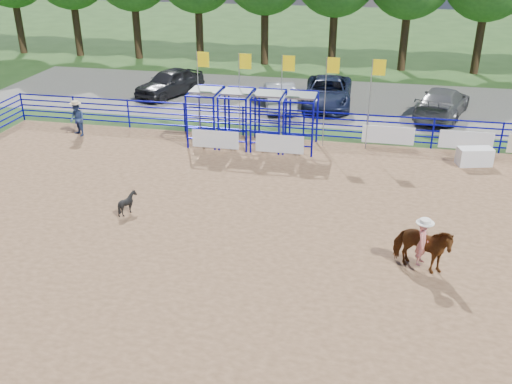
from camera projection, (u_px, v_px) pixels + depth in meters
The scene contains 13 objects.
ground at pixel (264, 241), 18.88m from camera, with size 120.00×120.00×0.00m, color #305321.
arena_dirt at pixel (264, 241), 18.88m from camera, with size 30.00×20.00×0.02m, color #916A48.
gravel_strip at pixel (318, 100), 33.94m from camera, with size 40.00×10.00×0.01m, color slate.
announcer_table at pixel (474, 157), 24.66m from camera, with size 1.45×0.68×0.77m, color white.
horse_and_rider at pixel (422, 245), 16.93m from camera, with size 2.02×1.44×2.42m.
calf at pixel (128, 203), 20.51m from camera, with size 0.65×0.74×0.81m, color black.
spectator_cowboy at pixel (77, 119), 27.90m from camera, with size 1.03×0.99×1.73m.
car_a at pixel (170, 82), 34.55m from camera, with size 1.91×4.75×1.62m, color black.
car_b at pixel (279, 95), 32.23m from camera, with size 1.58×4.53×1.49m, color gray.
car_c at pixel (328, 92), 32.58m from camera, with size 2.64×5.72×1.59m, color #151B35.
car_d at pixel (442, 102), 30.73m from camera, with size 2.22×5.46×1.58m, color #505053.
perimeter_fence at pixel (264, 221), 18.56m from camera, with size 30.10×20.10×1.50m.
chute_assembly at pixel (260, 120), 26.52m from camera, with size 19.32×2.41×4.20m.
Camera 1 is at (3.04, -16.10, 9.53)m, focal length 40.00 mm.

